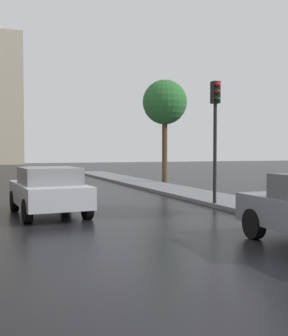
% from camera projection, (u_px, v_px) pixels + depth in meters
% --- Properties ---
extents(ground, '(120.00, 120.00, 0.00)m').
position_uv_depth(ground, '(195.00, 266.00, 7.31)').
color(ground, black).
extents(car_silver_mid_road, '(2.12, 3.96, 1.46)m').
position_uv_depth(car_silver_mid_road, '(49.00, 190.00, 13.00)').
color(car_silver_mid_road, '#B2B5BA').
rests_on(car_silver_mid_road, ground).
extents(traffic_light, '(0.26, 0.39, 4.18)m').
position_uv_depth(traffic_light, '(215.00, 119.00, 14.72)').
color(traffic_light, black).
rests_on(traffic_light, sidewalk_strip).
extents(street_tree_mid, '(2.59, 2.59, 6.06)m').
position_uv_depth(street_tree_mid, '(165.00, 103.00, 25.03)').
color(street_tree_mid, '#4C3823').
rests_on(street_tree_mid, ground).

